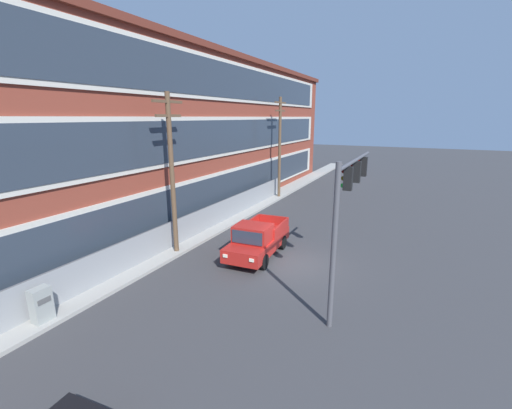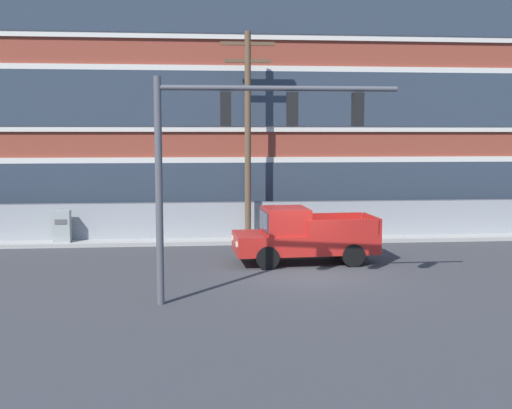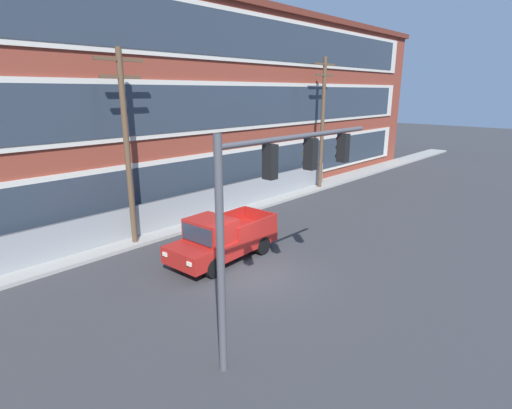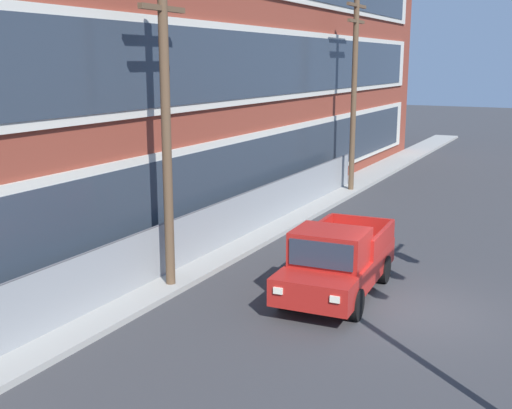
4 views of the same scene
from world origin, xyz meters
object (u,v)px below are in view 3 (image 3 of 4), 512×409
object	(u,v)px
utility_pole_near_corner	(126,143)
utility_pole_midblock	(323,119)
traffic_signal_mast	(277,188)
pickup_truck_red	(221,239)

from	to	relation	value
utility_pole_near_corner	utility_pole_midblock	world-z (taller)	utility_pole_midblock
traffic_signal_mast	utility_pole_near_corner	distance (m)	9.60
traffic_signal_mast	utility_pole_near_corner	xyz separation A→B (m)	(1.03, 9.54, 0.32)
traffic_signal_mast	utility_pole_midblock	world-z (taller)	utility_pole_midblock
traffic_signal_mast	pickup_truck_red	size ratio (longest dim) A/B	1.26
traffic_signal_mast	pickup_truck_red	xyz separation A→B (m)	(2.61, 5.22, -3.55)
pickup_truck_red	utility_pole_midblock	bearing A→B (deg)	17.36
utility_pole_near_corner	pickup_truck_red	bearing A→B (deg)	-69.84
pickup_truck_red	utility_pole_midblock	size ratio (longest dim) A/B	0.56
pickup_truck_red	utility_pole_near_corner	xyz separation A→B (m)	(-1.58, 4.31, 3.87)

